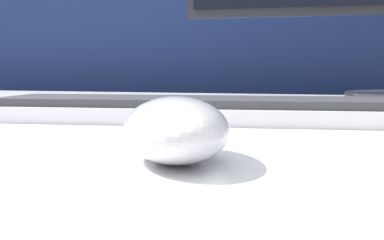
# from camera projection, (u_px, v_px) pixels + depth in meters

# --- Properties ---
(partition_panel) EXTENTS (5.00, 0.03, 1.29)m
(partition_panel) POSITION_uv_depth(u_px,v_px,m) (310.00, 134.00, 1.22)
(partition_panel) COLOR navy
(partition_panel) RESTS_ON ground_plane
(computer_mouse_near) EXTENTS (0.10, 0.13, 0.04)m
(computer_mouse_near) POSITION_uv_depth(u_px,v_px,m) (176.00, 129.00, 0.31)
(computer_mouse_near) COLOR silver
(computer_mouse_near) RESTS_ON desk
(keyboard) EXTENTS (0.45, 0.16, 0.02)m
(keyboard) POSITION_uv_depth(u_px,v_px,m) (202.00, 110.00, 0.55)
(keyboard) COLOR silver
(keyboard) RESTS_ON desk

